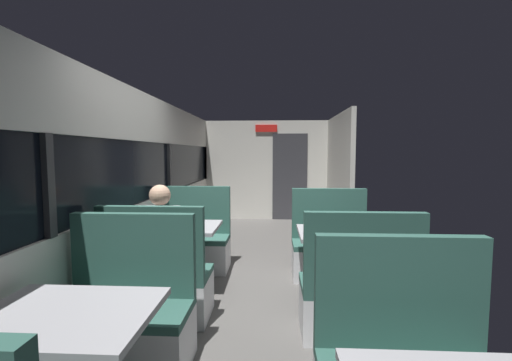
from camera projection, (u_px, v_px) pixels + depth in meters
ground_plane at (257, 291)px, 3.84m from camera, size 3.30×9.20×0.02m
carriage_window_panel_left at (129, 193)px, 3.83m from camera, size 0.09×8.48×2.30m
carriage_end_bulkhead at (269, 171)px, 7.92m from camera, size 2.90×0.11×2.30m
carriage_aisle_panel_right at (338, 174)px, 6.65m from camera, size 0.08×2.40×2.30m
dining_table_near_window at (65, 331)px, 1.75m from camera, size 0.90×0.70×0.74m
bench_near_window_facing_entry at (126, 322)px, 2.48m from camera, size 0.95×0.50×1.10m
dining_table_mid_window at (178, 234)px, 3.83m from camera, size 0.90×0.70×0.74m
bench_mid_window_facing_end at (158, 285)px, 3.16m from camera, size 0.95×0.50×1.10m
bench_mid_window_facing_entry at (194, 245)px, 4.55m from camera, size 0.95×0.50×1.10m
dining_table_rear_aisle at (342, 241)px, 3.54m from camera, size 0.90×0.70×0.74m
bench_rear_aisle_facing_end at (358, 299)px, 2.87m from camera, size 0.95×0.50×1.10m
bench_rear_aisle_facing_entry at (330, 251)px, 4.26m from camera, size 0.95×0.50×1.10m
seated_passenger at (160, 261)px, 3.21m from camera, size 0.47×0.55×1.26m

